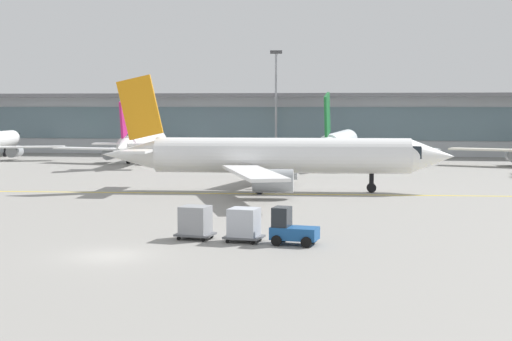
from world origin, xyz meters
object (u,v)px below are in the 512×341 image
gate_airplane_2 (143,144)px  apron_light_mast_1 (276,99)px  gate_airplane_3 (339,143)px  cargo_dolly_lead (244,224)px  taxiing_regional_jet (278,157)px  baggage_tug (291,229)px  cargo_dolly_trailing (195,221)px

gate_airplane_2 → apron_light_mast_1: apron_light_mast_1 is taller
apron_light_mast_1 → gate_airplane_3: bearing=-55.0°
gate_airplane_2 → cargo_dolly_lead: bearing=-162.0°
gate_airplane_2 → gate_airplane_3: bearing=-91.1°
taxiing_regional_jet → baggage_tug: taxiing_regional_jet is taller
gate_airplane_2 → cargo_dolly_lead: size_ratio=11.27×
cargo_dolly_trailing → cargo_dolly_lead: bearing=0.0°
gate_airplane_2 → cargo_dolly_lead: gate_airplane_2 is taller
cargo_dolly_lead → apron_light_mast_1: (-7.34, 73.60, 7.63)m
baggage_tug → taxiing_regional_jet: bearing=107.7°
gate_airplane_3 → cargo_dolly_lead: (-2.79, -59.11, -1.74)m
taxiing_regional_jet → baggage_tug: size_ratio=11.45×
baggage_tug → cargo_dolly_trailing: bearing=180.0°
gate_airplane_3 → baggage_tug: gate_airplane_3 is taller
gate_airplane_3 → taxiing_regional_jet: taxiing_regional_jet is taller
gate_airplane_2 → taxiing_regional_jet: (22.16, -31.77, 0.57)m
apron_light_mast_1 → cargo_dolly_lead: bearing=-84.3°
cargo_dolly_trailing → apron_light_mast_1: (-4.38, 73.13, 7.63)m
taxiing_regional_jet → cargo_dolly_lead: 26.09m
gate_airplane_3 → cargo_dolly_lead: 59.21m
cargo_dolly_trailing → apron_light_mast_1: apron_light_mast_1 is taller
gate_airplane_3 → cargo_dolly_trailing: 58.95m
taxiing_regional_jet → apron_light_mast_1: 48.33m
gate_airplane_2 → gate_airplane_3: 26.25m
baggage_tug → cargo_dolly_lead: baggage_tug is taller
baggage_tug → apron_light_mast_1: size_ratio=0.17×
gate_airplane_2 → baggage_tug: (26.16, -58.18, -1.71)m
cargo_dolly_trailing → apron_light_mast_1: size_ratio=0.15×
taxiing_regional_jet → cargo_dolly_trailing: (-1.70, -25.50, -2.12)m
gate_airplane_3 → cargo_dolly_lead: gate_airplane_3 is taller
gate_airplane_2 → taxiing_regional_jet: taxiing_regional_jet is taller
gate_airplane_2 → cargo_dolly_trailing: 60.84m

